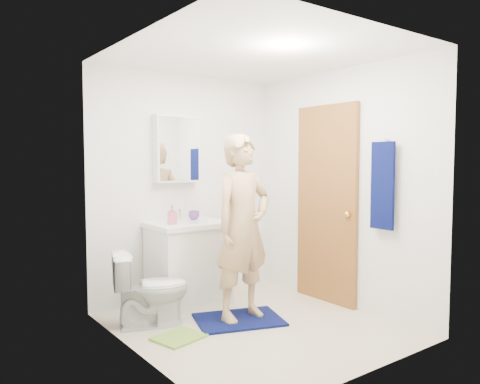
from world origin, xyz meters
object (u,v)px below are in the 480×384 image
object	(u,v)px
towel	(383,186)
toilet	(151,289)
toothbrush_cup	(194,215)
man	(243,227)
vanity_cabinet	(188,265)
soap_dispenser	(172,215)
medicine_cabinet	(177,149)

from	to	relation	value
towel	toilet	size ratio (longest dim) A/B	1.19
toothbrush_cup	man	distance (m)	0.86
toilet	vanity_cabinet	bearing A→B (deg)	-40.17
soap_dispenser	toothbrush_cup	xyz separation A→B (m)	(0.36, 0.18, -0.05)
toothbrush_cup	man	xyz separation A→B (m)	(0.01, -0.86, -0.03)
toothbrush_cup	soap_dispenser	bearing A→B (deg)	-153.38
vanity_cabinet	man	distance (m)	0.88
man	vanity_cabinet	bearing A→B (deg)	96.99
towel	man	size ratio (longest dim) A/B	0.47
vanity_cabinet	toothbrush_cup	size ratio (longest dim) A/B	6.78
toilet	man	distance (m)	0.99
vanity_cabinet	man	size ratio (longest dim) A/B	0.47
vanity_cabinet	man	bearing A→B (deg)	-77.93
vanity_cabinet	toilet	bearing A→B (deg)	-149.20
medicine_cabinet	toilet	size ratio (longest dim) A/B	1.05
towel	soap_dispenser	bearing A→B (deg)	134.05
vanity_cabinet	medicine_cabinet	size ratio (longest dim) A/B	1.14
vanity_cabinet	towel	size ratio (longest dim) A/B	1.00
vanity_cabinet	soap_dispenser	bearing A→B (deg)	-166.92
vanity_cabinet	soap_dispenser	size ratio (longest dim) A/B	4.33
soap_dispenser	toothbrush_cup	distance (m)	0.40
man	medicine_cabinet	bearing A→B (deg)	94.19
soap_dispenser	towel	bearing A→B (deg)	-45.95
medicine_cabinet	towel	bearing A→B (deg)	-55.39
towel	toothbrush_cup	world-z (taller)	towel
toilet	man	xyz separation A→B (m)	(0.75, -0.37, 0.54)
soap_dispenser	man	world-z (taller)	man
vanity_cabinet	man	xyz separation A→B (m)	(0.16, -0.73, 0.47)
man	toothbrush_cup	bearing A→B (deg)	85.36
toilet	toothbrush_cup	size ratio (longest dim) A/B	5.68
towel	toilet	distance (m)	2.29
towel	toothbrush_cup	size ratio (longest dim) A/B	6.78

